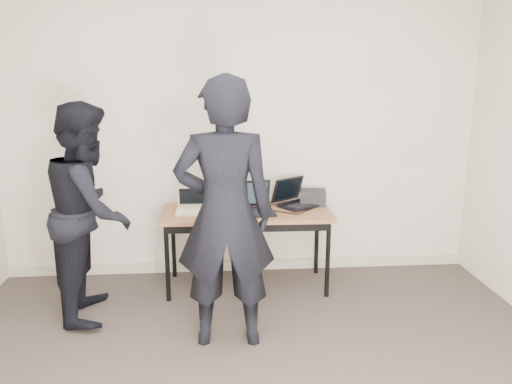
{
  "coord_description": "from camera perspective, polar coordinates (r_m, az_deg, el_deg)",
  "views": [
    {
      "loc": [
        -0.21,
        -2.43,
        1.92
      ],
      "look_at": [
        0.1,
        1.6,
        0.95
      ],
      "focal_mm": 35.0,
      "sensor_mm": 36.0,
      "label": 1
    }
  ],
  "objects": [
    {
      "name": "person_typist",
      "position": [
        3.47,
        -3.58,
        -2.6
      ],
      "size": [
        0.7,
        0.46,
        1.92
      ],
      "primitive_type": "imported",
      "rotation": [
        0.0,
        0.0,
        3.13
      ],
      "color": "black",
      "rests_on": "ground"
    },
    {
      "name": "leather_satchel",
      "position": [
        4.62,
        -3.46,
        0.03
      ],
      "size": [
        0.37,
        0.2,
        0.25
      ],
      "rotation": [
        0.0,
        0.0,
        -0.06
      ],
      "color": "brown",
      "rests_on": "desk"
    },
    {
      "name": "tissue",
      "position": [
        4.59,
        -3.11,
        1.95
      ],
      "size": [
        0.15,
        0.12,
        0.08
      ],
      "primitive_type": "ellipsoid",
      "rotation": [
        0.0,
        0.0,
        -0.15
      ],
      "color": "white",
      "rests_on": "leather_satchel"
    },
    {
      "name": "laptop_right",
      "position": [
        4.63,
        4.49,
        -0.86
      ],
      "size": [
        0.47,
        0.47,
        0.25
      ],
      "rotation": [
        0.0,
        0.0,
        0.61
      ],
      "color": "black",
      "rests_on": "desk"
    },
    {
      "name": "cables",
      "position": [
        4.44,
        -0.48,
        -2.17
      ],
      "size": [
        1.15,
        0.41,
        0.01
      ],
      "rotation": [
        0.0,
        0.0,
        -0.14
      ],
      "color": "silver",
      "rests_on": "desk"
    },
    {
      "name": "laptop_center",
      "position": [
        4.39,
        -0.39,
        -1.56
      ],
      "size": [
        0.39,
        0.38,
        0.27
      ],
      "rotation": [
        0.0,
        0.0,
        0.12
      ],
      "color": "black",
      "rests_on": "desk"
    },
    {
      "name": "room",
      "position": [
        2.51,
        0.55,
        0.3
      ],
      "size": [
        4.6,
        4.6,
        2.8
      ],
      "color": "#3F3630",
      "rests_on": "ground"
    },
    {
      "name": "baseboard",
      "position": [
        5.03,
        -1.71,
        -8.34
      ],
      "size": [
        4.5,
        0.03,
        0.1
      ],
      "primitive_type": "cube",
      "color": "#B5AB96",
      "rests_on": "ground"
    },
    {
      "name": "power_brick",
      "position": [
        4.27,
        -3.88,
        -2.66
      ],
      "size": [
        0.09,
        0.06,
        0.03
      ],
      "primitive_type": "cube",
      "rotation": [
        0.0,
        0.0,
        0.1
      ],
      "color": "black",
      "rests_on": "desk"
    },
    {
      "name": "desk",
      "position": [
        4.46,
        -1.06,
        -2.94
      ],
      "size": [
        1.51,
        0.67,
        0.72
      ],
      "rotation": [
        0.0,
        0.0,
        -0.01
      ],
      "color": "brown",
      "rests_on": "ground"
    },
    {
      "name": "person_observer",
      "position": [
        4.15,
        -18.48,
        -2.07
      ],
      "size": [
        0.72,
        0.89,
        1.72
      ],
      "primitive_type": "imported",
      "rotation": [
        0.0,
        0.0,
        1.66
      ],
      "color": "black",
      "rests_on": "ground"
    },
    {
      "name": "equipment_box",
      "position": [
        4.68,
        6.51,
        -0.61
      ],
      "size": [
        0.26,
        0.23,
        0.14
      ],
      "primitive_type": "cube",
      "rotation": [
        0.0,
        0.0,
        -0.16
      ],
      "color": "black",
      "rests_on": "desk"
    },
    {
      "name": "laptop_beige",
      "position": [
        4.44,
        -7.39,
        -1.75
      ],
      "size": [
        0.26,
        0.26,
        0.21
      ],
      "rotation": [
        0.0,
        0.0,
        -0.01
      ],
      "color": "beige",
      "rests_on": "desk"
    }
  ]
}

